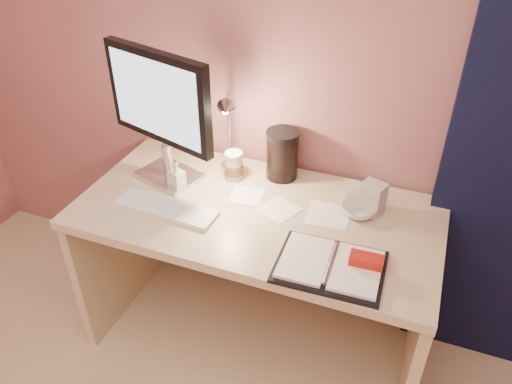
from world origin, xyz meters
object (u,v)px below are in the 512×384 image
(coffee_cup, at_px, (234,166))
(clear_cup, at_px, (349,198))
(planner, at_px, (333,265))
(desk_lamp, at_px, (213,125))
(keyboard, at_px, (166,208))
(desk, at_px, (263,243))
(monitor, at_px, (161,106))
(lotion_bottle, at_px, (177,175))
(product_box, at_px, (373,198))
(bowl, at_px, (359,210))
(dark_jar, at_px, (282,157))

(coffee_cup, distance_m, clear_cup, 0.50)
(planner, bearing_deg, desk_lamp, 146.00)
(keyboard, bearing_deg, desk_lamp, 78.54)
(keyboard, bearing_deg, planner, -4.55)
(keyboard, height_order, clear_cup, clear_cup)
(coffee_cup, bearing_deg, desk, -31.05)
(desk, xyz_separation_m, planner, (0.35, -0.29, 0.24))
(desk, height_order, monitor, monitor)
(lotion_bottle, distance_m, product_box, 0.78)
(desk, bearing_deg, desk_lamp, 160.12)
(desk, relative_size, monitor, 2.54)
(keyboard, relative_size, product_box, 3.17)
(bowl, bearing_deg, dark_jar, 157.03)
(clear_cup, distance_m, desk_lamp, 0.61)
(monitor, bearing_deg, keyboard, -46.66)
(coffee_cup, bearing_deg, product_box, -2.89)
(planner, height_order, lotion_bottle, lotion_bottle)
(monitor, xyz_separation_m, desk_lamp, (0.18, 0.08, -0.09))
(lotion_bottle, distance_m, dark_jar, 0.44)
(lotion_bottle, bearing_deg, clear_cup, 6.66)
(dark_jar, bearing_deg, keyboard, -130.78)
(bowl, bearing_deg, desk_lamp, 175.16)
(bowl, height_order, product_box, product_box)
(keyboard, relative_size, coffee_cup, 3.27)
(monitor, relative_size, dark_jar, 2.91)
(planner, relative_size, product_box, 2.83)
(desk, distance_m, monitor, 0.70)
(product_box, bearing_deg, dark_jar, -176.49)
(dark_jar, distance_m, product_box, 0.42)
(keyboard, distance_m, planner, 0.69)
(planner, relative_size, bowl, 2.72)
(keyboard, height_order, planner, planner)
(clear_cup, relative_size, desk_lamp, 0.34)
(coffee_cup, bearing_deg, bowl, -6.75)
(lotion_bottle, bearing_deg, coffee_cup, 37.59)
(clear_cup, bearing_deg, monitor, -177.91)
(monitor, height_order, product_box, monitor)
(desk, height_order, planner, planner)
(desk, relative_size, product_box, 10.88)
(clear_cup, bearing_deg, desk, -173.49)
(clear_cup, height_order, dark_jar, dark_jar)
(planner, bearing_deg, bowl, 84.72)
(monitor, xyz_separation_m, bowl, (0.80, 0.03, -0.31))
(coffee_cup, relative_size, desk_lamp, 0.33)
(planner, distance_m, clear_cup, 0.33)
(dark_jar, bearing_deg, desk, -93.64)
(product_box, bearing_deg, keyboard, -139.79)
(product_box, distance_m, desk_lamp, 0.69)
(desk, xyz_separation_m, lotion_bottle, (-0.36, -0.04, 0.28))
(desk, xyz_separation_m, dark_jar, (0.01, 0.19, 0.32))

